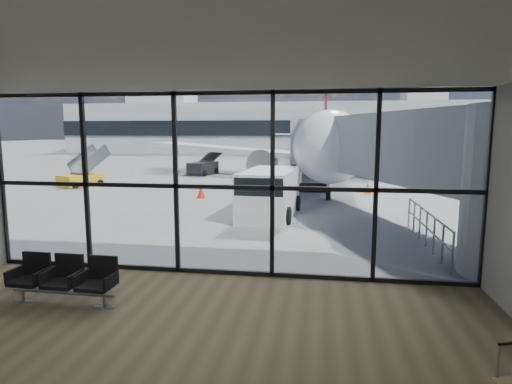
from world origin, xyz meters
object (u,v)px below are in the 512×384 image
(belt_loader, at_px, (204,167))
(mobile_stairs, at_px, (82,178))
(seating_row, at_px, (66,277))
(service_van, at_px, (269,193))
(airliner, at_px, (326,141))

(belt_loader, xyz_separation_m, mobile_stairs, (-5.81, -8.44, -0.08))
(belt_loader, bearing_deg, seating_row, -67.33)
(seating_row, relative_size, service_van, 0.49)
(service_van, bearing_deg, airliner, 86.10)
(airliner, relative_size, service_van, 7.60)
(seating_row, distance_m, mobile_stairs, 20.40)
(seating_row, relative_size, airliner, 0.06)
(service_van, xyz_separation_m, belt_loader, (-7.43, 16.49, -0.40))
(airliner, relative_size, belt_loader, 8.61)
(seating_row, xyz_separation_m, belt_loader, (-4.36, 26.12, 0.05))
(airliner, height_order, belt_loader, airliner)
(airliner, bearing_deg, belt_loader, -170.29)
(seating_row, height_order, airliner, airliner)
(belt_loader, bearing_deg, mobile_stairs, -111.34)
(belt_loader, relative_size, mobile_stairs, 1.21)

